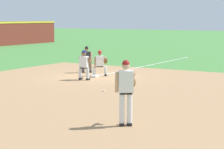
% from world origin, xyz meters
% --- Properties ---
extents(ground_plane, '(160.00, 160.00, 0.00)m').
position_xyz_m(ground_plane, '(0.00, 0.00, 0.00)').
color(ground_plane, '#47843D').
extents(infield_dirt_patch, '(18.00, 18.00, 0.01)m').
position_xyz_m(infield_dirt_patch, '(-4.04, -3.19, 0.00)').
color(infield_dirt_patch, '#A87F56').
rests_on(infield_dirt_patch, ground).
extents(foul_line_stripe, '(12.99, 0.10, 0.00)m').
position_xyz_m(foul_line_stripe, '(6.50, 0.00, 0.01)').
color(foul_line_stripe, white).
rests_on(foul_line_stripe, ground).
extents(first_base_bag, '(0.38, 0.38, 0.09)m').
position_xyz_m(first_base_bag, '(0.00, 0.00, 0.04)').
color(first_base_bag, white).
rests_on(first_base_bag, ground).
extents(baseball, '(0.07, 0.07, 0.07)m').
position_xyz_m(baseball, '(-3.56, -2.80, 0.04)').
color(baseball, white).
rests_on(baseball, ground).
extents(pitcher, '(0.85, 0.57, 1.86)m').
position_xyz_m(pitcher, '(-8.03, -6.36, 1.06)').
color(pitcher, black).
rests_on(pitcher, ground).
extents(first_baseman, '(0.79, 1.06, 1.34)m').
position_xyz_m(first_baseman, '(0.40, -0.10, 0.73)').
color(first_baseman, black).
rests_on(first_baseman, ground).
extents(baserunner, '(0.50, 0.63, 1.46)m').
position_xyz_m(baserunner, '(-1.18, -0.17, 0.79)').
color(baserunner, black).
rests_on(baserunner, ground).
extents(umpire, '(0.66, 0.68, 1.46)m').
position_xyz_m(umpire, '(1.25, 1.34, 0.79)').
color(umpire, black).
rests_on(umpire, ground).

